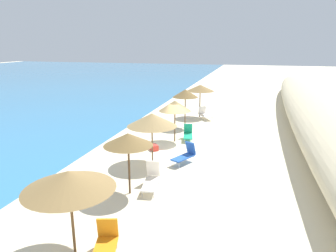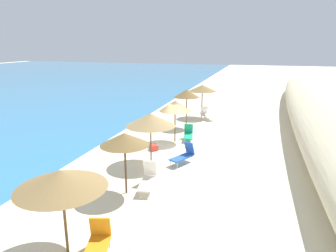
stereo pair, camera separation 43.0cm
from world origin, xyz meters
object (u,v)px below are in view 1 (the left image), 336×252
(beach_umbrella_2, at_px, (152,120))
(lounge_chair_4, at_px, (105,245))
(beach_umbrella_1, at_px, (128,140))
(beach_umbrella_3, at_px, (175,106))
(beach_umbrella_4, at_px, (185,93))
(lounge_chair_0, at_px, (185,155))
(beach_umbrella_0, at_px, (69,180))
(beach_umbrella_5, at_px, (200,88))
(lounge_chair_2, at_px, (188,134))
(cooler_box, at_px, (154,148))
(lounge_chair_1, at_px, (151,179))
(lounge_chair_3, at_px, (205,114))

(beach_umbrella_2, height_order, lounge_chair_4, beach_umbrella_2)
(beach_umbrella_1, distance_m, beach_umbrella_3, 7.61)
(beach_umbrella_4, height_order, lounge_chair_0, beach_umbrella_4)
(beach_umbrella_0, relative_size, beach_umbrella_1, 1.02)
(beach_umbrella_3, height_order, beach_umbrella_5, beach_umbrella_5)
(lounge_chair_4, bearing_deg, beach_umbrella_1, -94.08)
(beach_umbrella_0, relative_size, lounge_chair_2, 1.78)
(beach_umbrella_1, height_order, lounge_chair_0, beach_umbrella_1)
(cooler_box, bearing_deg, lounge_chair_1, -163.47)
(lounge_chair_0, relative_size, lounge_chair_2, 1.06)
(beach_umbrella_3, bearing_deg, lounge_chair_2, -53.69)
(lounge_chair_3, bearing_deg, beach_umbrella_1, 52.02)
(beach_umbrella_5, xyz_separation_m, lounge_chair_1, (-14.26, -0.30, -2.10))
(lounge_chair_3, xyz_separation_m, cooler_box, (-8.87, 1.68, -0.21))
(beach_umbrella_2, xyz_separation_m, lounge_chair_0, (0.48, -1.68, -1.92))
(lounge_chair_0, relative_size, cooler_box, 2.91)
(beach_umbrella_2, xyz_separation_m, beach_umbrella_3, (4.07, -0.20, -0.03))
(cooler_box, bearing_deg, beach_umbrella_1, -172.75)
(beach_umbrella_0, xyz_separation_m, lounge_chair_3, (18.60, -1.07, -2.05))
(beach_umbrella_0, relative_size, beach_umbrella_5, 0.96)
(beach_umbrella_5, distance_m, lounge_chair_4, 19.13)
(lounge_chair_2, xyz_separation_m, lounge_chair_4, (-12.23, -0.05, 0.02))
(beach_umbrella_4, bearing_deg, lounge_chair_1, -175.68)
(lounge_chair_0, height_order, lounge_chair_1, lounge_chair_1)
(beach_umbrella_2, height_order, lounge_chair_2, beach_umbrella_2)
(beach_umbrella_5, xyz_separation_m, lounge_chair_4, (-19.01, -0.44, -2.11))
(lounge_chair_0, height_order, lounge_chair_3, lounge_chair_0)
(beach_umbrella_1, distance_m, lounge_chair_4, 4.59)
(lounge_chair_0, bearing_deg, lounge_chair_3, -60.94)
(beach_umbrella_2, bearing_deg, beach_umbrella_5, -2.89)
(lounge_chair_2, bearing_deg, beach_umbrella_4, -85.92)
(lounge_chair_0, distance_m, lounge_chair_1, 3.42)
(beach_umbrella_2, xyz_separation_m, beach_umbrella_4, (7.73, -0.08, 0.21))
(beach_umbrella_1, xyz_separation_m, lounge_chair_0, (4.02, -1.54, -1.93))
(beach_umbrella_0, xyz_separation_m, beach_umbrella_1, (4.15, -0.09, -0.03))
(beach_umbrella_0, relative_size, beach_umbrella_4, 0.93)
(beach_umbrella_5, bearing_deg, beach_umbrella_0, 178.41)
(beach_umbrella_0, relative_size, beach_umbrella_2, 0.99)
(beach_umbrella_5, bearing_deg, lounge_chair_2, -176.71)
(beach_umbrella_3, height_order, lounge_chair_0, beach_umbrella_3)
(beach_umbrella_3, distance_m, lounge_chair_1, 7.20)
(beach_umbrella_5, distance_m, lounge_chair_2, 7.12)
(beach_umbrella_5, distance_m, lounge_chair_0, 11.19)
(beach_umbrella_5, distance_m, lounge_chair_3, 2.28)
(beach_umbrella_0, height_order, beach_umbrella_3, same)
(beach_umbrella_0, distance_m, cooler_box, 10.00)
(beach_umbrella_4, relative_size, lounge_chair_4, 1.80)
(beach_umbrella_2, distance_m, beach_umbrella_4, 7.73)
(lounge_chair_2, bearing_deg, lounge_chair_0, 87.77)
(lounge_chair_1, xyz_separation_m, lounge_chair_4, (-4.75, -0.14, -0.01))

